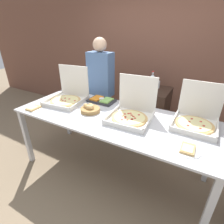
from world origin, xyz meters
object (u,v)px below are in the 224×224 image
at_px(veggie_tray, 102,100).
at_px(person_guest_plaid, 101,90).
at_px(paper_plate_front_center, 34,108).
at_px(soda_can_silver, 158,84).
at_px(bread_basket, 90,109).
at_px(pizza_box_far_left, 196,118).
at_px(pizza_box_near_left, 68,96).
at_px(pizza_box_far_right, 132,112).
at_px(paper_plate_front_right, 188,149).
at_px(soda_bottle, 152,81).

distance_m(veggie_tray, person_guest_plaid, 0.43).
relative_size(paper_plate_front_center, soda_can_silver, 1.71).
xyz_separation_m(paper_plate_front_center, bread_basket, (0.71, 0.31, 0.03)).
relative_size(pizza_box_far_left, bread_basket, 1.91).
bearing_deg(pizza_box_near_left, paper_plate_front_center, -122.31).
bearing_deg(paper_plate_front_center, bread_basket, 23.59).
xyz_separation_m(bread_basket, person_guest_plaid, (-0.28, 0.72, -0.01)).
relative_size(pizza_box_far_right, pizza_box_far_left, 1.09).
distance_m(paper_plate_front_right, veggie_tray, 1.40).
height_order(pizza_box_far_left, paper_plate_front_center, pizza_box_far_left).
distance_m(veggie_tray, bread_basket, 0.36).
relative_size(paper_plate_front_right, person_guest_plaid, 0.14).
distance_m(pizza_box_near_left, paper_plate_front_center, 0.50).
bearing_deg(soda_can_silver, soda_bottle, -138.80).
xyz_separation_m(paper_plate_front_right, soda_bottle, (-0.74, 1.25, 0.20)).
bearing_deg(bread_basket, soda_bottle, 64.71).
distance_m(paper_plate_front_right, bread_basket, 1.25).
relative_size(pizza_box_far_right, paper_plate_front_right, 2.18).
height_order(pizza_box_far_left, veggie_tray, pizza_box_far_left).
bearing_deg(paper_plate_front_right, bread_basket, 169.82).
bearing_deg(soda_bottle, person_guest_plaid, -157.93).
bearing_deg(veggie_tray, pizza_box_far_right, -23.39).
bearing_deg(veggie_tray, pizza_box_far_left, -2.36).
bearing_deg(soda_bottle, soda_can_silver, 41.20).
height_order(pizza_box_far_right, soda_can_silver, pizza_box_far_right).
height_order(pizza_box_near_left, paper_plate_front_right, pizza_box_near_left).
xyz_separation_m(veggie_tray, soda_bottle, (0.53, 0.67, 0.19)).
height_order(pizza_box_far_right, paper_plate_front_center, pizza_box_far_right).
xyz_separation_m(pizza_box_far_left, soda_bottle, (-0.75, 0.73, 0.13)).
height_order(pizza_box_far_right, paper_plate_front_right, pizza_box_far_right).
xyz_separation_m(pizza_box_far_left, paper_plate_front_center, (-1.94, -0.61, -0.07)).
height_order(pizza_box_near_left, soda_can_silver, pizza_box_near_left).
height_order(pizza_box_near_left, pizza_box_far_left, pizza_box_near_left).
bearing_deg(veggie_tray, pizza_box_near_left, -153.50).
bearing_deg(paper_plate_front_center, soda_bottle, 48.26).
height_order(paper_plate_front_center, bread_basket, bread_basket).
xyz_separation_m(pizza_box_near_left, bread_basket, (0.49, -0.13, -0.05)).
distance_m(pizza_box_far_right, veggie_tray, 0.64).
height_order(veggie_tray, soda_bottle, soda_bottle).
bearing_deg(pizza_box_near_left, pizza_box_far_right, -8.00).
bearing_deg(bread_basket, paper_plate_front_right, -10.18).
relative_size(bread_basket, soda_can_silver, 2.03).
height_order(paper_plate_front_center, soda_can_silver, soda_can_silver).
height_order(bread_basket, soda_bottle, soda_bottle).
bearing_deg(person_guest_plaid, paper_plate_front_right, 148.20).
relative_size(pizza_box_near_left, veggie_tray, 1.46).
bearing_deg(pizza_box_far_right, person_guest_plaid, 140.19).
height_order(pizza_box_far_left, paper_plate_front_right, pizza_box_far_left).
distance_m(paper_plate_front_right, paper_plate_front_center, 1.94).
relative_size(pizza_box_near_left, pizza_box_far_left, 1.17).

